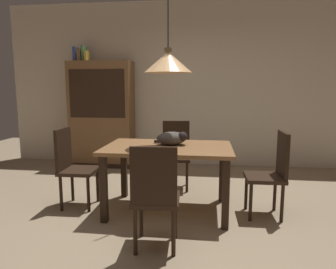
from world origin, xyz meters
TOP-DOWN VIEW (x-y plane):
  - ground at (0.00, 0.00)m, footprint 10.00×10.00m
  - back_wall at (0.00, 2.65)m, footprint 6.40×0.10m
  - dining_table at (0.04, 0.39)m, footprint 1.40×0.90m
  - chair_near_front at (0.05, -0.49)m, footprint 0.42×0.42m
  - chair_left_side at (-1.08, 0.39)m, footprint 0.41×0.41m
  - chair_far_back at (0.04, 1.27)m, footprint 0.43×0.43m
  - chair_right_side at (1.17, 0.39)m, footprint 0.41×0.41m
  - cat_sleeping at (0.08, 0.47)m, footprint 0.41×0.32m
  - pendant_lamp at (0.04, 0.39)m, footprint 0.52×0.52m
  - hutch_bookcase at (-1.39, 2.32)m, footprint 1.12×0.45m
  - book_blue_wide at (-1.82, 2.32)m, footprint 0.06×0.24m
  - book_brown_thick at (-1.74, 2.32)m, footprint 0.06×0.24m
  - book_green_slim at (-1.68, 2.32)m, footprint 0.03×0.20m
  - book_yellow_short at (-1.63, 2.32)m, footprint 0.04×0.20m

SIDE VIEW (x-z plane):
  - ground at x=0.00m, z-range 0.00..0.00m
  - chair_near_front at x=0.05m, z-range 0.05..0.98m
  - chair_left_side at x=-1.08m, z-range 0.05..0.98m
  - chair_far_back at x=0.04m, z-range 0.05..0.98m
  - chair_right_side at x=1.17m, z-range 0.05..0.98m
  - dining_table at x=0.04m, z-range 0.27..1.02m
  - cat_sleeping at x=0.08m, z-range 0.75..0.90m
  - hutch_bookcase at x=-1.39m, z-range -0.04..1.81m
  - back_wall at x=0.00m, z-range 0.00..2.90m
  - pendant_lamp at x=0.04m, z-range 1.01..2.31m
  - book_yellow_short at x=-1.63m, z-range 1.85..2.03m
  - book_brown_thick at x=-1.74m, z-range 1.85..2.07m
  - book_blue_wide at x=-1.82m, z-range 1.85..2.09m
  - book_green_slim at x=-1.68m, z-range 1.85..2.11m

